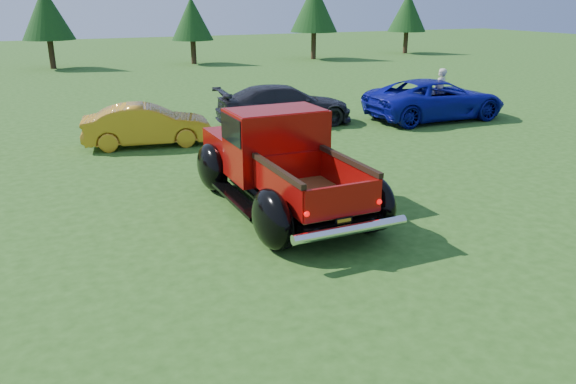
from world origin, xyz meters
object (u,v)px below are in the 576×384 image
object	(u,v)px
tree_mid_left	(46,13)
tree_far_east	(408,12)
show_car_yellow	(147,125)
show_car_grey	(285,105)
spectator	(440,91)
show_car_blue	(435,99)
pickup_truck	(276,159)
tree_mid_right	(192,19)
tree_east	(314,7)

from	to	relation	value
tree_mid_left	tree_far_east	size ratio (longest dim) A/B	1.04
show_car_yellow	show_car_grey	distance (m)	5.09
tree_mid_left	spectator	distance (m)	25.88
show_car_blue	spectator	distance (m)	1.08
pickup_truck	show_car_grey	bearing A→B (deg)	64.41
tree_mid_right	tree_far_east	world-z (taller)	tree_far_east
tree_east	tree_far_east	world-z (taller)	tree_east
tree_east	pickup_truck	size ratio (longest dim) A/B	0.97
tree_mid_right	show_car_yellow	bearing A→B (deg)	-109.10
tree_mid_right	show_car_yellow	distance (m)	23.04
show_car_grey	tree_mid_right	bearing A→B (deg)	-1.27
tree_far_east	show_car_yellow	world-z (taller)	tree_far_east
pickup_truck	show_car_blue	size ratio (longest dim) A/B	1.06
tree_mid_right	tree_far_east	distance (m)	18.01
tree_mid_left	show_car_blue	world-z (taller)	tree_mid_left
show_car_grey	tree_mid_left	bearing A→B (deg)	22.29
pickup_truck	show_car_grey	xyz separation A→B (m)	(3.48, 7.25, -0.28)
tree_mid_left	spectator	size ratio (longest dim) A/B	2.86
tree_mid_right	tree_east	distance (m)	9.04
spectator	tree_east	bearing A→B (deg)	-125.50
tree_mid_right	pickup_truck	bearing A→B (deg)	-102.08
tree_mid_right	tree_far_east	bearing A→B (deg)	1.59
tree_far_east	spectator	world-z (taller)	tree_far_east
tree_mid_left	tree_mid_right	xyz separation A→B (m)	(9.00, -1.00, -0.41)
tree_east	show_car_blue	world-z (taller)	tree_east
show_car_yellow	tree_far_east	bearing A→B (deg)	-39.36
tree_mid_left	pickup_truck	bearing A→B (deg)	-84.05
tree_far_east	pickup_truck	world-z (taller)	tree_far_east
show_car_yellow	pickup_truck	bearing A→B (deg)	-156.81
tree_east	show_car_grey	world-z (taller)	tree_east
show_car_blue	show_car_grey	bearing A→B (deg)	77.59
show_car_yellow	spectator	bearing A→B (deg)	-78.87
tree_east	tree_mid_left	bearing A→B (deg)	175.24
tree_far_east	pickup_truck	xyz separation A→B (m)	(-23.98, -28.45, -2.27)
show_car_blue	tree_mid_right	bearing A→B (deg)	9.59
tree_mid_right	spectator	world-z (taller)	tree_mid_right
tree_mid_left	tree_east	size ratio (longest dim) A/B	0.93
tree_far_east	show_car_blue	bearing A→B (deg)	-123.60
tree_mid_left	show_car_grey	bearing A→B (deg)	-73.33
tree_far_east	pickup_truck	size ratio (longest dim) A/B	0.86
show_car_yellow	show_car_grey	world-z (taller)	show_car_grey
tree_mid_left	show_car_yellow	world-z (taller)	tree_mid_left
tree_mid_left	show_car_yellow	distance (m)	22.88
tree_far_east	pickup_truck	bearing A→B (deg)	-130.13
spectator	show_car_grey	bearing A→B (deg)	-27.45
tree_east	tree_far_east	bearing A→B (deg)	6.34
tree_east	show_car_grey	distance (m)	23.44
pickup_truck	show_car_blue	xyz separation A→B (m)	(8.96, 5.85, -0.25)
show_car_grey	spectator	size ratio (longest dim) A/B	2.76
pickup_truck	show_car_yellow	distance (m)	6.48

